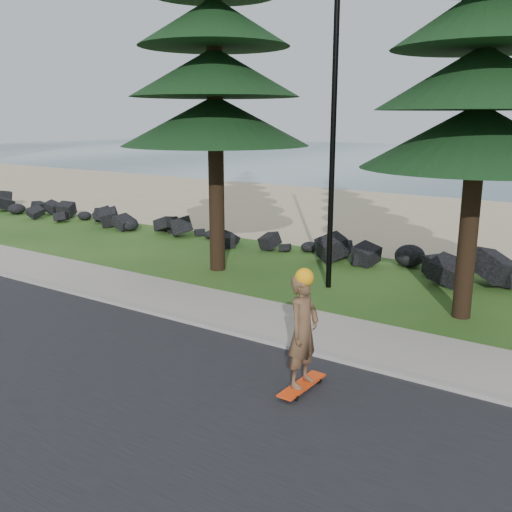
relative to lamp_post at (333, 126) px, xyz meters
The scene contains 8 objects.
ground 5.23m from the lamp_post, 90.00° to the right, with size 160.00×160.00×0.00m, color #254C17.
road 8.74m from the lamp_post, 90.00° to the right, with size 160.00×7.00×0.02m, color black.
kerb 5.79m from the lamp_post, 90.00° to the right, with size 160.00×0.20×0.10m, color #9B938B.
sidewalk 5.08m from the lamp_post, 90.00° to the right, with size 160.00×2.00×0.08m, color #9D9383.
beach_sand 12.03m from the lamp_post, 90.00° to the left, with size 160.00×15.00×0.01m, color #C6B884.
seawall_boulders 4.78m from the lamp_post, 90.00° to the left, with size 60.00×2.40×1.10m, color black, non-canonical shape.
lamp_post is the anchor object (origin of this frame).
skateboarder 6.70m from the lamp_post, 67.43° to the right, with size 0.46×1.12×2.06m.
Camera 1 is at (6.38, -9.78, 4.37)m, focal length 40.00 mm.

